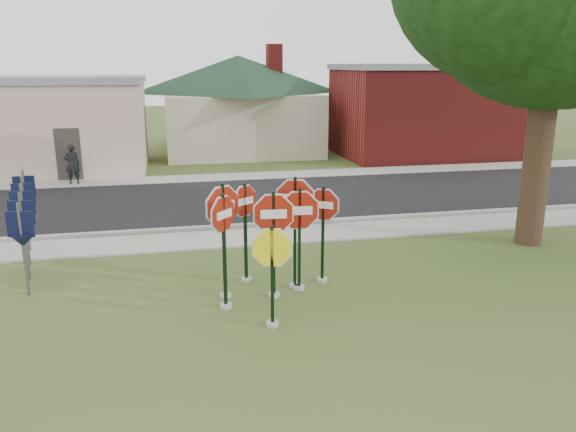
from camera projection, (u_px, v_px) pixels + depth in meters
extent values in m
plane|color=#2F4D1D|center=(285.00, 324.00, 10.48)|extent=(120.00, 120.00, 0.00)
cube|color=gray|center=(245.00, 237.00, 15.67)|extent=(60.00, 1.60, 0.06)
cube|color=black|center=(228.00, 201.00, 19.92)|extent=(60.00, 7.00, 0.04)
cube|color=gray|center=(217.00, 178.00, 23.98)|extent=(60.00, 1.60, 0.06)
cube|color=gray|center=(240.00, 226.00, 16.60)|extent=(60.00, 0.20, 0.14)
cylinder|color=#A3A198|center=(274.00, 295.00, 11.74)|extent=(0.24, 0.24, 0.08)
cube|color=black|center=(274.00, 245.00, 11.45)|extent=(0.06, 0.06, 2.25)
cylinder|color=white|center=(273.00, 214.00, 11.28)|extent=(1.15, 0.13, 1.16)
cylinder|color=maroon|center=(273.00, 214.00, 11.28)|extent=(1.07, 0.13, 1.07)
cube|color=white|center=(273.00, 214.00, 11.28)|extent=(0.53, 0.06, 0.18)
cylinder|color=#A3A198|center=(273.00, 324.00, 10.42)|extent=(0.24, 0.24, 0.08)
cube|color=black|center=(272.00, 277.00, 10.18)|extent=(0.07, 0.06, 1.94)
cylinder|color=white|center=(272.00, 248.00, 10.03)|extent=(0.99, 0.27, 1.02)
cylinder|color=yellow|center=(272.00, 248.00, 10.03)|extent=(0.92, 0.25, 0.95)
cylinder|color=#A3A198|center=(226.00, 306.00, 11.21)|extent=(0.24, 0.24, 0.08)
cube|color=black|center=(224.00, 252.00, 10.92)|extent=(0.08, 0.08, 2.33)
cylinder|color=white|center=(223.00, 214.00, 10.72)|extent=(0.68, 0.75, 1.00)
cylinder|color=maroon|center=(223.00, 214.00, 10.72)|extent=(0.64, 0.69, 0.92)
cube|color=white|center=(223.00, 214.00, 10.72)|extent=(0.32, 0.35, 0.16)
cylinder|color=#A3A198|center=(299.00, 287.00, 12.12)|extent=(0.24, 0.24, 0.08)
cube|color=black|center=(299.00, 240.00, 11.84)|extent=(0.06, 0.06, 2.22)
cylinder|color=white|center=(300.00, 210.00, 11.67)|extent=(1.15, 0.13, 1.16)
cylinder|color=maroon|center=(300.00, 210.00, 11.67)|extent=(1.07, 0.13, 1.07)
cube|color=white|center=(300.00, 210.00, 11.67)|extent=(0.53, 0.06, 0.18)
cylinder|color=#A3A198|center=(295.00, 285.00, 12.25)|extent=(0.24, 0.24, 0.08)
cube|color=black|center=(295.00, 233.00, 11.94)|extent=(0.07, 0.07, 2.45)
cylinder|color=white|center=(295.00, 198.00, 11.74)|extent=(1.09, 0.39, 1.15)
cylinder|color=maroon|center=(295.00, 198.00, 11.74)|extent=(1.01, 0.37, 1.06)
cube|color=white|center=(295.00, 198.00, 11.74)|extent=(0.50, 0.18, 0.18)
cylinder|color=#A3A198|center=(246.00, 279.00, 12.59)|extent=(0.24, 0.24, 0.08)
cube|color=black|center=(245.00, 233.00, 12.31)|extent=(0.08, 0.08, 2.24)
cylinder|color=white|center=(245.00, 201.00, 12.12)|extent=(0.78, 0.59, 0.97)
cylinder|color=maroon|center=(245.00, 201.00, 12.12)|extent=(0.73, 0.56, 0.90)
cube|color=white|center=(245.00, 201.00, 12.12)|extent=(0.36, 0.28, 0.15)
cylinder|color=#A3A198|center=(322.00, 280.00, 12.56)|extent=(0.24, 0.24, 0.08)
cube|color=black|center=(323.00, 235.00, 12.28)|extent=(0.08, 0.07, 2.17)
cylinder|color=white|center=(323.00, 205.00, 12.10)|extent=(0.85, 0.52, 0.98)
cylinder|color=maroon|center=(323.00, 205.00, 12.10)|extent=(0.79, 0.49, 0.91)
cube|color=white|center=(323.00, 205.00, 12.10)|extent=(0.39, 0.24, 0.16)
cylinder|color=#A3A198|center=(226.00, 295.00, 11.71)|extent=(0.24, 0.24, 0.08)
cube|color=black|center=(224.00, 242.00, 11.40)|extent=(0.08, 0.07, 2.42)
cylinder|color=white|center=(223.00, 206.00, 11.21)|extent=(0.98, 0.65, 1.16)
cylinder|color=maroon|center=(223.00, 206.00, 11.21)|extent=(0.91, 0.60, 1.08)
cube|color=white|center=(223.00, 206.00, 11.21)|extent=(0.45, 0.30, 0.19)
cube|color=#59595E|center=(23.00, 250.00, 11.57)|extent=(0.05, 0.05, 2.00)
cube|color=black|center=(20.00, 224.00, 11.43)|extent=(0.55, 0.13, 0.55)
cone|color=black|center=(22.00, 241.00, 11.52)|extent=(0.65, 0.65, 0.25)
cube|color=#59595E|center=(24.00, 236.00, 12.47)|extent=(0.05, 0.05, 2.00)
cube|color=black|center=(21.00, 213.00, 12.33)|extent=(0.55, 0.09, 0.55)
cone|color=black|center=(23.00, 228.00, 12.42)|extent=(0.62, 0.62, 0.25)
cube|color=#59595E|center=(25.00, 225.00, 13.38)|extent=(0.05, 0.05, 2.00)
cube|color=black|center=(22.00, 203.00, 13.23)|extent=(0.55, 0.05, 0.55)
cone|color=black|center=(24.00, 217.00, 13.33)|extent=(0.58, 0.58, 0.25)
cube|color=#59595E|center=(26.00, 215.00, 14.28)|extent=(0.05, 0.05, 2.00)
cube|color=black|center=(23.00, 194.00, 14.14)|extent=(0.55, 0.05, 0.55)
cone|color=black|center=(25.00, 207.00, 14.23)|extent=(0.58, 0.58, 0.25)
cube|color=#59595E|center=(27.00, 206.00, 15.18)|extent=(0.05, 0.05, 2.00)
cube|color=black|center=(24.00, 186.00, 15.04)|extent=(0.55, 0.09, 0.55)
cone|color=black|center=(26.00, 199.00, 15.13)|extent=(0.62, 0.62, 0.25)
cube|color=beige|center=(7.00, 127.00, 25.13)|extent=(12.00, 6.00, 4.00)
cube|color=gray|center=(1.00, 80.00, 24.60)|extent=(12.20, 6.20, 0.30)
cube|color=#332D28|center=(69.00, 155.00, 23.16)|extent=(1.00, 0.10, 2.20)
cube|color=#BDB296|center=(239.00, 122.00, 31.24)|extent=(8.00, 8.00, 3.20)
pyramid|color=black|center=(238.00, 55.00, 30.30)|extent=(11.60, 11.60, 2.00)
cube|color=maroon|center=(274.00, 59.00, 30.76)|extent=(0.80, 0.80, 1.60)
cube|color=maroon|center=(435.00, 112.00, 29.79)|extent=(10.00, 6.00, 4.50)
cube|color=gray|center=(438.00, 67.00, 29.18)|extent=(10.20, 6.20, 0.30)
cube|color=white|center=(425.00, 111.00, 26.51)|extent=(2.00, 0.08, 0.90)
cylinder|color=#312116|center=(540.00, 139.00, 14.57)|extent=(0.70, 0.70, 5.65)
cylinder|color=#312116|center=(518.00, 105.00, 38.96)|extent=(0.50, 0.50, 4.00)
sphere|color=black|center=(524.00, 51.00, 38.03)|extent=(5.60, 5.60, 5.60)
imported|color=black|center=(72.00, 164.00, 22.40)|extent=(0.64, 0.48, 1.60)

